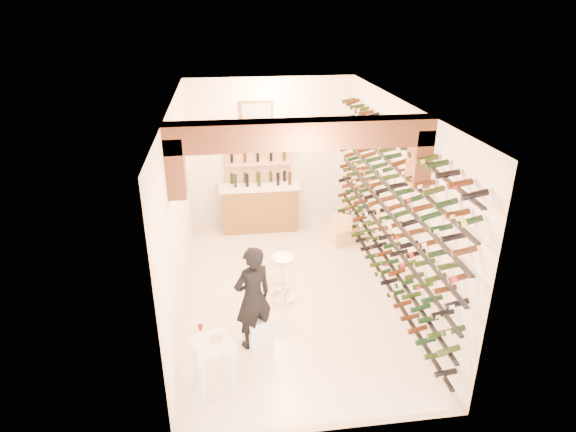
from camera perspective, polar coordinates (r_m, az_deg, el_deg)
The scene contains 11 objects.
ground at distance 8.54m, azimuth 0.28°, elevation -8.83°, with size 6.00×6.00×0.00m, color silver.
room_shell at distance 7.32m, azimuth 0.59°, elevation 5.08°, with size 3.52×6.02×3.21m.
wine_rack at distance 8.15m, azimuth 11.01°, elevation 1.34°, with size 0.32×5.70×2.56m.
back_counter at distance 10.61m, azimuth -3.32°, elevation 1.16°, with size 1.70×0.62×1.29m.
back_shelving at distance 10.61m, azimuth -3.51°, elevation 4.83°, with size 1.40×0.31×2.73m.
tasting_table at distance 6.45m, azimuth -8.75°, elevation -15.08°, with size 0.62×0.62×0.86m.
white_stool at distance 7.31m, azimuth -3.45°, elevation -13.06°, with size 0.35×0.35×0.44m, color white.
person at distance 6.96m, azimuth -4.09°, elevation -9.45°, with size 0.58×0.38×1.58m, color black.
chrome_barstool at distance 8.13m, azimuth -0.62°, elevation -6.84°, with size 0.41×0.41×0.79m.
crate_lower at distance 10.17m, azimuth 6.23°, elevation -2.20°, with size 0.57×0.40×0.34m, color #E9BC80.
crate_upper at distance 10.05m, azimuth 6.30°, elevation -0.70°, with size 0.42×0.29×0.25m, color #E9BC80.
Camera 1 is at (-1.01, -7.13, 4.59)m, focal length 30.59 mm.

